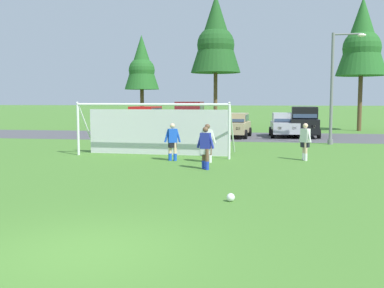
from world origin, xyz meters
name	(u,v)px	position (x,y,z in m)	size (l,w,h in m)	color
ground_plane	(203,154)	(0.00, 15.00, 0.00)	(400.00, 400.00, 0.00)	#477A2D
parking_lot_strip	(224,136)	(0.00, 25.96, 0.00)	(52.00, 8.40, 0.01)	#4C4C51
soccer_ball	(231,197)	(2.23, 4.45, 0.11)	(0.22, 0.22, 0.22)	white
soccer_goal	(156,128)	(-2.14, 14.04, 1.29)	(7.51, 2.33, 2.57)	white
player_striker_near	(205,148)	(0.82, 9.91, 0.82)	(0.72, 0.39, 1.64)	brown
player_midfield_center	(173,142)	(-0.93, 12.15, 0.82)	(0.73, 0.39, 1.64)	beige
player_defender_far	(207,143)	(0.64, 11.87, 0.82)	(0.74, 0.35, 1.64)	brown
player_winger_left	(305,142)	(4.79, 13.20, 0.82)	(0.54, 0.62, 1.64)	beige
parked_car_slot_far_left	(145,120)	(-6.07, 26.55, 1.11)	(2.31, 4.69, 2.16)	red
parked_car_slot_left	(190,117)	(-2.62, 26.65, 1.34)	(2.43, 4.92, 2.52)	maroon
parked_car_slot_center_left	(235,125)	(0.87, 25.28, 0.88)	(2.27, 4.32, 1.72)	tan
parked_car_slot_center	(284,125)	(4.35, 26.24, 0.88)	(2.18, 4.27, 1.72)	#B2B2BC
parked_car_slot_center_right	(304,121)	(5.75, 26.59, 1.11)	(2.26, 4.66, 2.16)	black
tree_left_edge	(142,64)	(-8.72, 35.24, 6.02)	(3.29, 3.29, 8.77)	brown
tree_mid_left	(216,36)	(-1.78, 36.20, 8.62)	(4.70, 4.70, 12.53)	brown
tree_center_back	(362,39)	(10.93, 33.89, 7.77)	(4.24, 4.24, 11.30)	brown
street_lamp	(335,87)	(7.07, 20.97, 3.42)	(2.00, 0.32, 6.58)	slate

